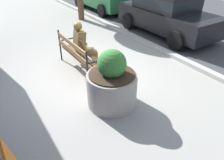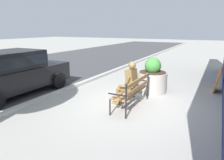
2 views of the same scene
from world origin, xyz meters
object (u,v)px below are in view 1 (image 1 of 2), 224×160
Objects in this scene: park_bench at (78,53)px; parked_car_black at (167,12)px; bronze_statue_seated at (85,47)px; concrete_planter at (112,84)px.

parked_car_black reaches higher than park_bench.
bronze_statue_seated is 4.10m from parked_car_black.
park_bench is at bearing -104.21° from bronze_statue_seated.
parked_car_black is at bearing 103.57° from bronze_statue_seated.
bronze_statue_seated reaches higher than concrete_planter.
park_bench is 0.25m from bronze_statue_seated.
concrete_planter is at bearing -8.53° from bronze_statue_seated.
parked_car_black is at bearing 122.27° from concrete_planter.
bronze_statue_seated reaches higher than park_bench.
parked_car_black reaches higher than concrete_planter.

